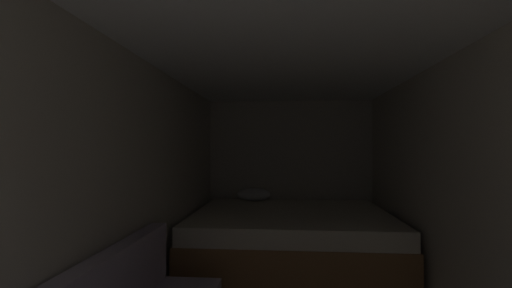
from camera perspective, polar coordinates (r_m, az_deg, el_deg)
name	(u,v)px	position (r m, az deg, el deg)	size (l,w,h in m)	color
wall_back	(290,171)	(5.17, 5.61, -4.50)	(2.50, 0.05, 2.10)	beige
wall_left	(131,193)	(2.78, -20.00, -7.63)	(0.05, 5.26, 2.10)	beige
wall_right	(472,197)	(2.84, 32.24, -7.41)	(0.05, 5.26, 2.10)	beige
ceiling_slab	(294,47)	(2.61, 6.38, 15.73)	(2.50, 5.26, 0.05)	white
bed	(291,238)	(4.25, 5.76, -15.26)	(2.28, 1.96, 0.82)	olive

